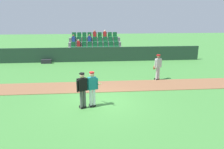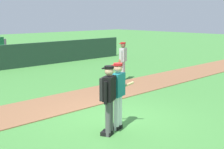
# 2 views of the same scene
# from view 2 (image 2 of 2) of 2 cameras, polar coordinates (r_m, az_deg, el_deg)

# --- Properties ---
(ground_plane) EXTENTS (80.00, 80.00, 0.00)m
(ground_plane) POSITION_cam_2_polar(r_m,az_deg,el_deg) (8.89, 0.18, -8.52)
(ground_plane) COLOR #42843A
(infield_dirt_path) EXTENTS (28.00, 2.13, 0.03)m
(infield_dirt_path) POSITION_cam_2_polar(r_m,az_deg,el_deg) (10.73, -9.10, -5.14)
(infield_dirt_path) COLOR brown
(infield_dirt_path) RESTS_ON ground
(batter_teal_jersey) EXTENTS (0.74, 0.70, 1.76)m
(batter_teal_jersey) POSITION_cam_2_polar(r_m,az_deg,el_deg) (7.99, 1.09, -3.51)
(batter_teal_jersey) COLOR white
(batter_teal_jersey) RESTS_ON ground
(umpire_home_plate) EXTENTS (0.54, 0.44, 1.76)m
(umpire_home_plate) POSITION_cam_2_polar(r_m,az_deg,el_deg) (7.58, -0.68, -4.07)
(umpire_home_plate) COLOR #4C4C4C
(umpire_home_plate) RESTS_ON ground
(runner_grey_jersey) EXTENTS (0.66, 0.41, 1.76)m
(runner_grey_jersey) POSITION_cam_2_polar(r_m,az_deg,el_deg) (13.94, 2.00, 2.69)
(runner_grey_jersey) COLOR #B2B2B2
(runner_grey_jersey) RESTS_ON ground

